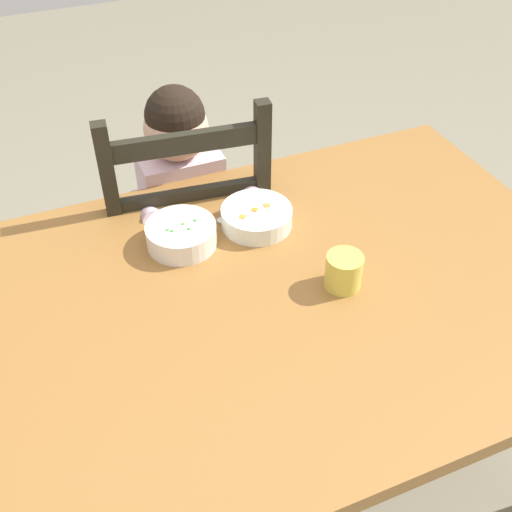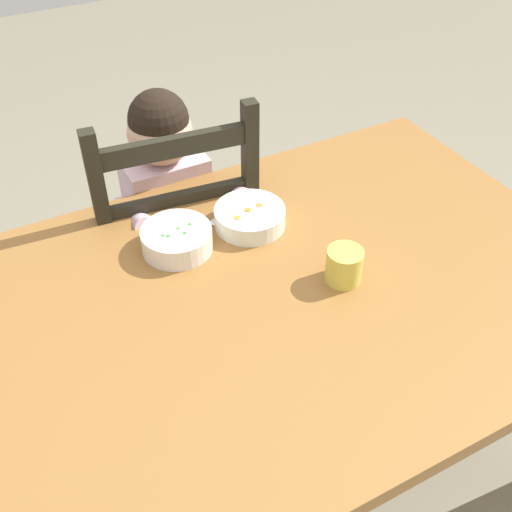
% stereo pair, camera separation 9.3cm
% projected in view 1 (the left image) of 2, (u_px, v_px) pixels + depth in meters
% --- Properties ---
extents(ground_plane, '(8.00, 8.00, 0.00)m').
position_uv_depth(ground_plane, '(273.00, 466.00, 1.78)').
color(ground_plane, gray).
extents(dining_table, '(1.40, 0.95, 0.71)m').
position_uv_depth(dining_table, '(278.00, 319.00, 1.37)').
color(dining_table, olive).
rests_on(dining_table, ground).
extents(dining_chair, '(0.46, 0.46, 0.95)m').
position_uv_depth(dining_chair, '(187.00, 245.00, 1.83)').
color(dining_chair, black).
rests_on(dining_chair, ground).
extents(child_figure, '(0.32, 0.31, 0.94)m').
position_uv_depth(child_figure, '(185.00, 198.00, 1.72)').
color(child_figure, silver).
rests_on(child_figure, ground).
extents(bowl_of_peas, '(0.16, 0.16, 0.06)m').
position_uv_depth(bowl_of_peas, '(181.00, 234.00, 1.41)').
color(bowl_of_peas, white).
rests_on(bowl_of_peas, dining_table).
extents(bowl_of_carrots, '(0.17, 0.17, 0.05)m').
position_uv_depth(bowl_of_carrots, '(257.00, 216.00, 1.47)').
color(bowl_of_carrots, white).
rests_on(bowl_of_carrots, dining_table).
extents(spoon, '(0.13, 0.07, 0.01)m').
position_uv_depth(spoon, '(234.00, 220.00, 1.49)').
color(spoon, silver).
rests_on(spoon, dining_table).
extents(drinking_cup, '(0.08, 0.08, 0.08)m').
position_uv_depth(drinking_cup, '(344.00, 271.00, 1.30)').
color(drinking_cup, '#D8C84C').
rests_on(drinking_cup, dining_table).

